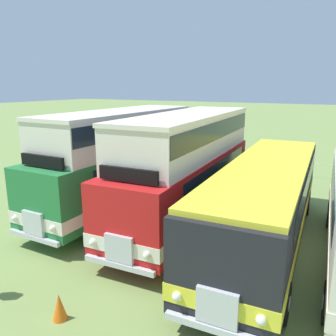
% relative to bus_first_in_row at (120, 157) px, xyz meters
% --- Properties ---
extents(ground_plane, '(200.00, 200.00, 0.00)m').
position_rel_bus_first_in_row_xyz_m(ground_plane, '(8.29, -0.30, -2.47)').
color(ground_plane, '#7A934C').
extents(bus_first_in_row, '(2.63, 9.72, 4.49)m').
position_rel_bus_first_in_row_xyz_m(bus_first_in_row, '(0.00, 0.00, 0.00)').
color(bus_first_in_row, '#237538').
rests_on(bus_first_in_row, ground).
extents(bus_second_in_row, '(3.12, 10.09, 4.49)m').
position_rel_bus_first_in_row_xyz_m(bus_second_in_row, '(3.31, 0.02, 0.00)').
color(bus_second_in_row, red).
rests_on(bus_second_in_row, ground).
extents(bus_third_in_row, '(3.19, 11.47, 2.99)m').
position_rel_bus_first_in_row_xyz_m(bus_third_in_row, '(6.63, -0.52, -0.71)').
color(bus_third_in_row, black).
rests_on(bus_third_in_row, ground).
extents(cone_near_end, '(0.36, 0.36, 0.69)m').
position_rel_bus_first_in_row_xyz_m(cone_near_end, '(3.24, -6.99, -2.12)').
color(cone_near_end, orange).
rests_on(cone_near_end, ground).
extents(rope_fence_line, '(22.65, 0.08, 1.05)m').
position_rel_bus_first_in_row_xyz_m(rope_fence_line, '(8.29, 9.98, -1.80)').
color(rope_fence_line, '#8C704C').
rests_on(rope_fence_line, ground).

